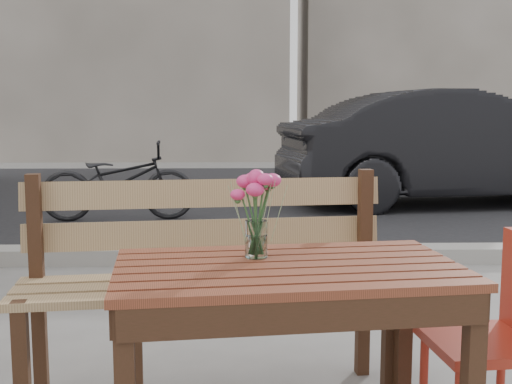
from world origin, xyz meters
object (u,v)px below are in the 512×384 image
at_px(main_vase, 256,203).
at_px(main_table, 288,298).
at_px(bicycle, 118,181).
at_px(parked_car, 454,148).
at_px(red_chair, 504,327).

bearing_deg(main_vase, main_table, -46.14).
distance_m(main_table, main_vase, 0.33).
xyz_separation_m(main_table, bicycle, (-1.47, 4.78, -0.15)).
distance_m(parked_car, bicycle, 4.13).
bearing_deg(bicycle, main_table, -169.30).
relative_size(red_chair, main_vase, 2.52).
relative_size(main_vase, bicycle, 0.18).
height_order(main_table, bicycle, bicycle).
relative_size(red_chair, bicycle, 0.46).
bearing_deg(main_table, bicycle, 99.97).
height_order(main_vase, parked_car, parked_car).
relative_size(main_vase, parked_car, 0.07).
height_order(red_chair, parked_car, parked_car).
bearing_deg(main_table, red_chair, 0.26).
relative_size(main_table, parked_car, 0.28).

